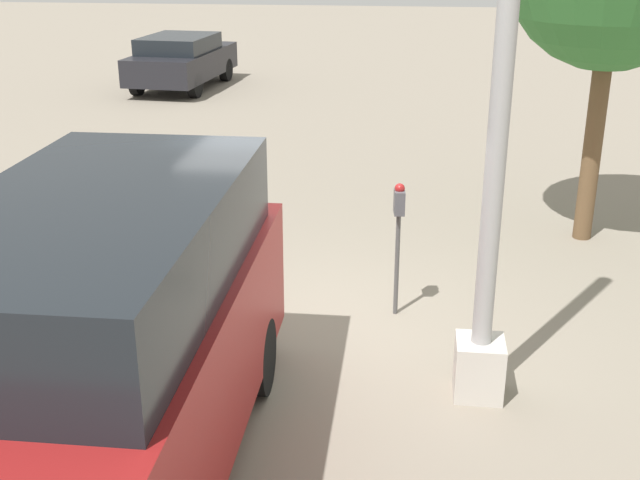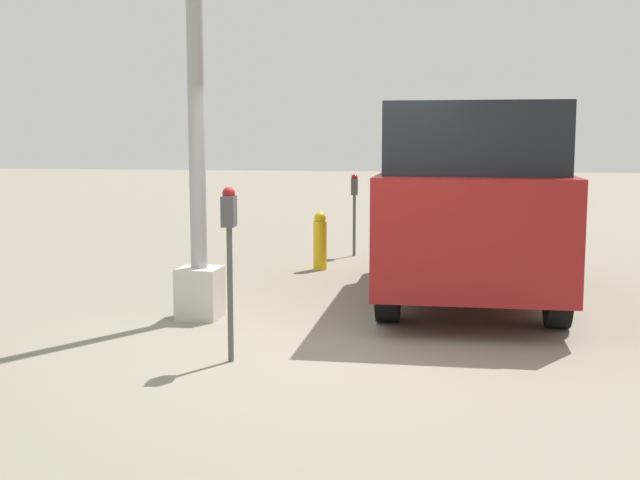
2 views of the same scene
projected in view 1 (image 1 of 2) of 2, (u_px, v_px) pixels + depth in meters
The scene contains 5 objects.
ground_plane at pixel (330, 330), 8.62m from camera, with size 80.00×80.00×0.00m, color gray.
parking_meter_near at pixel (399, 219), 8.60m from camera, with size 0.21×0.13×1.52m.
lamp_post at pixel (493, 188), 6.71m from camera, with size 0.44×0.44×5.74m.
parked_van at pixel (103, 337), 5.86m from camera, with size 4.55×2.03×2.30m.
car_distant at pixel (182, 60), 21.63m from camera, with size 4.24×2.14×1.42m.
Camera 1 is at (7.65, 0.85, 4.01)m, focal length 45.00 mm.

